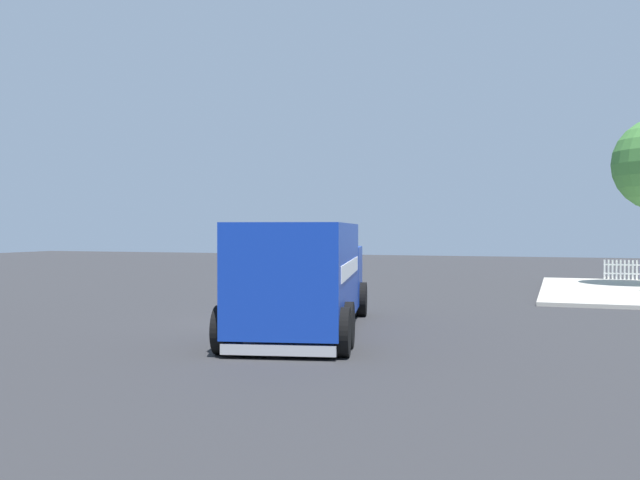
% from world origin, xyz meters
% --- Properties ---
extents(ground_plane, '(100.00, 100.00, 0.00)m').
position_xyz_m(ground_plane, '(0.00, 0.00, 0.00)').
color(ground_plane, '#2B2B2D').
extents(delivery_truck, '(4.32, 8.42, 2.70)m').
position_xyz_m(delivery_truck, '(-1.51, 1.14, 1.43)').
color(delivery_truck, '#1438AD').
rests_on(delivery_truck, ground).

